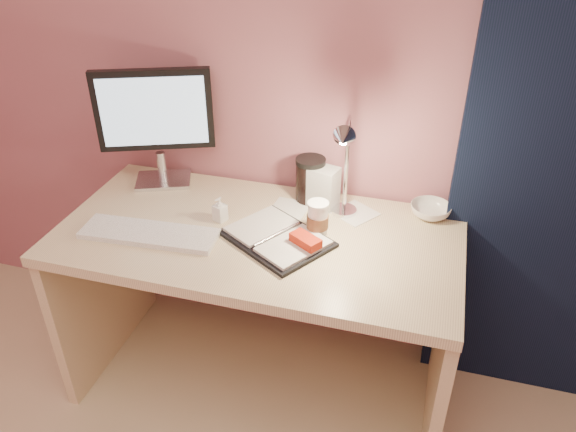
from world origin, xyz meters
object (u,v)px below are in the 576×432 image
(monitor, at_px, (155,117))
(keyboard, at_px, (149,234))
(lotion_bottle, at_px, (220,209))
(bowl, at_px, (431,211))
(planner, at_px, (279,238))
(coffee_cup, at_px, (318,219))
(desk, at_px, (265,272))
(dark_jar, at_px, (310,182))
(product_box, at_px, (323,187))
(desk_lamp, at_px, (340,163))

(monitor, height_order, keyboard, monitor)
(lotion_bottle, bearing_deg, bowl, 18.08)
(planner, xyz_separation_m, bowl, (0.48, 0.30, 0.01))
(coffee_cup, height_order, lotion_bottle, coffee_cup)
(monitor, xyz_separation_m, coffee_cup, (0.68, -0.19, -0.22))
(bowl, distance_m, lotion_bottle, 0.76)
(desk, height_order, coffee_cup, coffee_cup)
(planner, height_order, lotion_bottle, lotion_bottle)
(keyboard, height_order, dark_jar, dark_jar)
(dark_jar, height_order, product_box, same)
(bowl, xyz_separation_m, product_box, (-0.39, -0.03, 0.05))
(product_box, bearing_deg, desk, -121.22)
(desk, xyz_separation_m, dark_jar, (0.12, 0.20, 0.30))
(coffee_cup, bearing_deg, lotion_bottle, -177.36)
(dark_jar, bearing_deg, lotion_bottle, -139.65)
(bowl, distance_m, product_box, 0.40)
(coffee_cup, relative_size, dark_jar, 0.79)
(lotion_bottle, xyz_separation_m, desk_lamp, (0.41, 0.07, 0.20))
(planner, bearing_deg, keyboard, -135.98)
(dark_jar, relative_size, desk_lamp, 0.38)
(keyboard, distance_m, bowl, 1.00)
(bowl, bearing_deg, product_box, -175.34)
(planner, xyz_separation_m, coffee_cup, (0.11, 0.08, 0.04))
(desk, relative_size, keyboard, 2.96)
(planner, xyz_separation_m, lotion_bottle, (-0.24, 0.07, 0.03))
(monitor, bearing_deg, desk_lamp, -32.33)
(product_box, bearing_deg, keyboard, -130.65)
(lotion_bottle, distance_m, desk_lamp, 0.46)
(monitor, height_order, lotion_bottle, monitor)
(planner, xyz_separation_m, desk_lamp, (0.17, 0.14, 0.24))
(coffee_cup, bearing_deg, monitor, 164.58)
(keyboard, bearing_deg, lotion_bottle, 35.89)
(desk, distance_m, planner, 0.27)
(monitor, relative_size, bowl, 3.19)
(dark_jar, bearing_deg, keyboard, -139.95)
(coffee_cup, relative_size, desk_lamp, 0.30)
(planner, height_order, product_box, product_box)
(lotion_bottle, distance_m, dark_jar, 0.36)
(planner, xyz_separation_m, dark_jar, (0.03, 0.30, 0.06))
(keyboard, distance_m, coffee_cup, 0.58)
(monitor, height_order, planner, monitor)
(keyboard, relative_size, lotion_bottle, 5.15)
(monitor, height_order, desk_lamp, monitor)
(bowl, bearing_deg, lotion_bottle, -161.92)
(lotion_bottle, relative_size, dark_jar, 0.60)
(bowl, bearing_deg, dark_jar, -179.49)
(keyboard, xyz_separation_m, coffee_cup, (0.55, 0.18, 0.05))
(desk_lamp, bearing_deg, monitor, 165.75)
(keyboard, xyz_separation_m, planner, (0.44, 0.09, 0.00))
(monitor, distance_m, lotion_bottle, 0.45)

